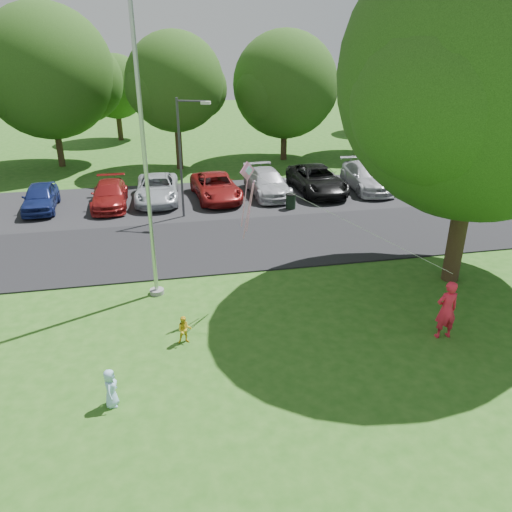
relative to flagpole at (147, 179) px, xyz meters
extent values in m
plane|color=#275917|center=(3.50, -5.00, -4.17)|extent=(120.00, 120.00, 0.00)
cube|color=black|center=(3.50, 4.00, -4.14)|extent=(60.00, 6.00, 0.06)
cube|color=black|center=(3.50, 10.50, -4.14)|extent=(42.00, 7.00, 0.06)
cylinder|color=#B7BABF|center=(0.00, 0.00, 0.83)|extent=(0.14, 0.14, 10.00)
cylinder|color=gray|center=(0.00, 0.00, -4.09)|extent=(0.50, 0.50, 0.16)
cylinder|color=#3F3F44|center=(1.49, 7.88, -1.27)|extent=(0.12, 0.12, 5.80)
cylinder|color=#3F3F44|center=(2.13, 7.66, 1.48)|extent=(1.30, 0.52, 0.08)
cube|color=silver|center=(2.77, 7.44, 1.42)|extent=(0.48, 0.34, 0.14)
cylinder|color=black|center=(7.06, 8.00, -3.76)|extent=(0.51, 0.51, 0.82)
cylinder|color=black|center=(7.06, 8.00, -3.33)|extent=(0.54, 0.54, 0.05)
cylinder|color=#332316|center=(10.84, -1.02, -2.18)|extent=(0.62, 0.62, 3.98)
sphere|color=#1B3C10|center=(10.84, -1.02, 3.11)|extent=(9.42, 9.42, 9.42)
sphere|color=#1B3C10|center=(8.95, -2.20, 2.64)|extent=(5.65, 5.65, 5.65)
sphere|color=#1B3C10|center=(8.54, -2.02, 2.42)|extent=(4.90, 4.90, 4.90)
cylinder|color=#332316|center=(-6.10, 20.24, -2.57)|extent=(0.44, 0.44, 3.19)
sphere|color=#1B3C10|center=(-6.10, 20.24, 2.00)|extent=(8.50, 8.50, 8.50)
sphere|color=#1B3C10|center=(-4.18, 21.09, 1.37)|extent=(5.53, 5.53, 5.53)
sphere|color=#1B3C10|center=(-7.80, 19.17, 1.58)|extent=(5.10, 5.10, 5.10)
cylinder|color=#332316|center=(1.92, 17.90, -2.45)|extent=(0.44, 0.44, 3.43)
sphere|color=#1B3C10|center=(1.92, 17.90, 1.45)|extent=(6.27, 6.27, 6.27)
sphere|color=#1B3C10|center=(3.33, 18.53, 0.98)|extent=(4.07, 4.07, 4.07)
sphere|color=#1B3C10|center=(0.66, 17.12, 1.14)|extent=(3.76, 3.76, 3.76)
cylinder|color=#332316|center=(9.53, 19.17, -2.84)|extent=(0.44, 0.44, 2.66)
sphere|color=#1B3C10|center=(9.53, 19.17, 1.03)|extent=(7.27, 7.27, 7.27)
sphere|color=#1B3C10|center=(11.16, 19.89, 0.49)|extent=(4.72, 4.72, 4.72)
sphere|color=#1B3C10|center=(8.07, 18.26, 0.67)|extent=(4.36, 4.36, 4.36)
cylinder|color=#332316|center=(16.62, 19.89, -2.66)|extent=(0.44, 0.44, 3.02)
sphere|color=#1B3C10|center=(16.62, 19.89, 0.84)|extent=(5.67, 5.67, 5.67)
sphere|color=#1B3C10|center=(17.89, 20.46, 0.41)|extent=(3.68, 3.68, 3.68)
sphere|color=#1B3C10|center=(15.48, 19.18, 0.55)|extent=(3.40, 3.40, 3.40)
cylinder|color=#332316|center=(25.42, 17.25, -2.45)|extent=(0.44, 0.44, 3.42)
sphere|color=#1B3C10|center=(25.42, 17.25, 2.33)|extent=(8.77, 8.77, 8.77)
sphere|color=#1B3C10|center=(23.67, 16.15, 1.89)|extent=(5.26, 5.26, 5.26)
cylinder|color=#332316|center=(-2.50, 29.00, -2.87)|extent=(0.44, 0.44, 2.60)
sphere|color=#1B3C10|center=(-2.50, 29.00, 0.25)|extent=(5.20, 5.20, 5.20)
sphere|color=#1B3C10|center=(-1.33, 29.52, -0.14)|extent=(3.38, 3.38, 3.38)
sphere|color=#1B3C10|center=(-3.54, 28.35, -0.01)|extent=(3.12, 3.12, 3.12)
cylinder|color=#332316|center=(21.50, 28.50, -2.87)|extent=(0.44, 0.44, 2.60)
sphere|color=#1B3C10|center=(21.50, 28.50, 0.25)|extent=(5.20, 5.20, 5.20)
sphere|color=#1B3C10|center=(22.67, 29.02, -0.14)|extent=(3.38, 3.38, 3.38)
sphere|color=#1B3C10|center=(20.46, 27.85, -0.01)|extent=(3.12, 3.12, 3.12)
imported|color=navy|center=(-5.68, 10.41, -3.44)|extent=(1.75, 4.00, 1.34)
imported|color=maroon|center=(-2.21, 10.30, -3.47)|extent=(1.79, 4.37, 1.27)
imported|color=#B2B7BF|center=(0.26, 10.77, -3.43)|extent=(2.49, 4.99, 1.36)
imported|color=maroon|center=(3.45, 10.49, -3.43)|extent=(2.63, 5.03, 1.35)
imported|color=silver|center=(6.39, 10.68, -3.41)|extent=(2.20, 4.88, 1.39)
imported|color=black|center=(9.32, 10.61, -3.37)|extent=(2.61, 5.38, 1.47)
imported|color=silver|center=(12.34, 10.61, -3.37)|extent=(2.32, 5.16, 1.47)
imported|color=#F3203E|center=(8.48, -4.53, -3.22)|extent=(0.69, 0.45, 1.88)
imported|color=yellow|center=(0.77, -3.29, -3.73)|extent=(0.43, 0.34, 0.88)
imported|color=#9FCCF3|center=(-1.20, -5.70, -3.65)|extent=(0.40, 0.55, 1.04)
cube|color=pink|center=(3.04, -1.37, 0.47)|extent=(0.52, 0.36, 0.59)
cube|color=#8CC6E5|center=(3.09, -1.40, 0.49)|extent=(0.25, 0.18, 0.28)
cylinder|color=white|center=(5.76, -2.95, -0.78)|extent=(5.44, 3.17, 2.51)
cylinder|color=pink|center=(2.94, -1.37, -0.58)|extent=(0.19, 0.25, 1.57)
cylinder|color=pink|center=(3.14, -1.32, -0.70)|extent=(0.22, 0.41, 1.80)
cylinder|color=pink|center=(3.04, -1.45, -0.82)|extent=(0.24, 0.60, 2.01)
camera|label=1|loc=(0.36, -16.05, 4.31)|focal=35.00mm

